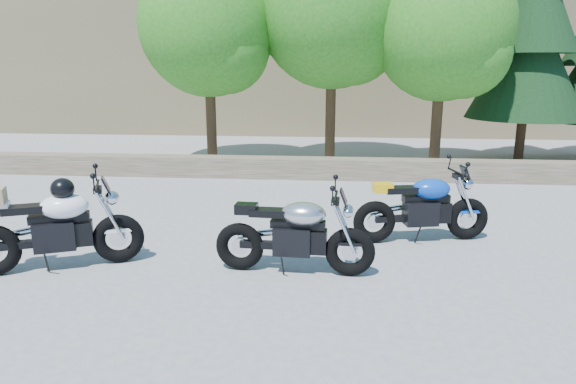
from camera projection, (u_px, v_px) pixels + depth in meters
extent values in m
plane|color=gray|center=(268.00, 259.00, 7.36)|extent=(90.00, 90.00, 0.00)
cube|color=brown|center=(296.00, 168.00, 12.62)|extent=(22.00, 0.55, 0.50)
cylinder|color=#382314|center=(211.00, 110.00, 14.18)|extent=(0.28, 0.28, 3.02)
sphere|color=#227019|center=(208.00, 24.00, 13.63)|extent=(3.67, 3.67, 3.67)
sphere|color=#227019|center=(225.00, 49.00, 13.46)|extent=(2.38, 2.38, 2.38)
cylinder|color=#382314|center=(331.00, 103.00, 14.24)|extent=(0.28, 0.28, 3.36)
sphere|color=#227019|center=(333.00, 8.00, 13.63)|extent=(4.08, 4.08, 4.08)
sphere|color=#227019|center=(351.00, 35.00, 13.47)|extent=(2.64, 2.64, 2.64)
cylinder|color=#382314|center=(437.00, 114.00, 13.47)|extent=(0.28, 0.28, 2.91)
sphere|color=#227019|center=(443.00, 27.00, 12.95)|extent=(3.54, 3.54, 3.54)
sphere|color=#227019|center=(464.00, 53.00, 12.76)|extent=(2.29, 2.29, 2.29)
cylinder|color=#382314|center=(522.00, 125.00, 14.50)|extent=(0.26, 0.26, 2.16)
cone|color=black|center=(529.00, 59.00, 14.06)|extent=(3.17, 3.17, 3.24)
torus|color=black|center=(350.00, 252.00, 6.71)|extent=(0.67, 0.20, 0.66)
torus|color=black|center=(240.00, 246.00, 6.92)|extent=(0.67, 0.20, 0.66)
cylinder|color=silver|center=(350.00, 252.00, 6.71)|extent=(0.23, 0.05, 0.23)
cylinder|color=silver|center=(240.00, 246.00, 6.92)|extent=(0.23, 0.05, 0.23)
cube|color=black|center=(293.00, 240.00, 6.79)|extent=(0.51, 0.34, 0.37)
cube|color=black|center=(298.00, 224.00, 6.72)|extent=(0.73, 0.20, 0.10)
ellipsoid|color=silver|center=(303.00, 214.00, 6.68)|extent=(0.61, 0.43, 0.31)
cube|color=black|center=(269.00, 212.00, 6.74)|extent=(0.53, 0.25, 0.09)
cube|color=black|center=(246.00, 208.00, 6.77)|extent=(0.30, 0.22, 0.13)
cylinder|color=black|center=(335.00, 197.00, 6.56)|extent=(0.07, 0.68, 0.03)
sphere|color=silver|center=(348.00, 211.00, 6.58)|extent=(0.18, 0.18, 0.18)
torus|color=black|center=(119.00, 238.00, 7.17)|extent=(0.71, 0.43, 0.70)
cylinder|color=silver|center=(119.00, 238.00, 7.17)|extent=(0.24, 0.13, 0.24)
cube|color=black|center=(55.00, 235.00, 6.90)|extent=(0.61, 0.50, 0.39)
cube|color=black|center=(59.00, 218.00, 6.87)|extent=(0.77, 0.46, 0.11)
ellipsoid|color=white|center=(64.00, 206.00, 6.85)|extent=(0.74, 0.63, 0.33)
cube|color=black|center=(25.00, 209.00, 6.71)|extent=(0.59, 0.43, 0.10)
cylinder|color=black|center=(97.00, 186.00, 6.92)|extent=(0.31, 0.68, 0.03)
sphere|color=silver|center=(112.00, 198.00, 7.02)|extent=(0.20, 0.20, 0.20)
ellipsoid|color=black|center=(62.00, 189.00, 6.80)|extent=(0.41, 0.41, 0.29)
torus|color=black|center=(467.00, 219.00, 8.14)|extent=(0.69, 0.30, 0.67)
torus|color=black|center=(374.00, 222.00, 7.97)|extent=(0.69, 0.30, 0.67)
cylinder|color=silver|center=(467.00, 219.00, 8.14)|extent=(0.24, 0.09, 0.23)
cylinder|color=silver|center=(374.00, 222.00, 7.97)|extent=(0.24, 0.09, 0.23)
cube|color=black|center=(420.00, 213.00, 8.02)|extent=(0.56, 0.41, 0.38)
cube|color=black|center=(426.00, 198.00, 7.97)|extent=(0.75, 0.31, 0.11)
ellipsoid|color=#0C40B8|center=(431.00, 189.00, 7.95)|extent=(0.67, 0.52, 0.32)
cube|color=black|center=(402.00, 190.00, 7.90)|extent=(0.56, 0.33, 0.09)
cube|color=yellow|center=(382.00, 188.00, 7.85)|extent=(0.33, 0.27, 0.14)
cylinder|color=black|center=(458.00, 173.00, 7.93)|extent=(0.17, 0.69, 0.03)
sphere|color=silver|center=(468.00, 184.00, 8.00)|extent=(0.19, 0.19, 0.19)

